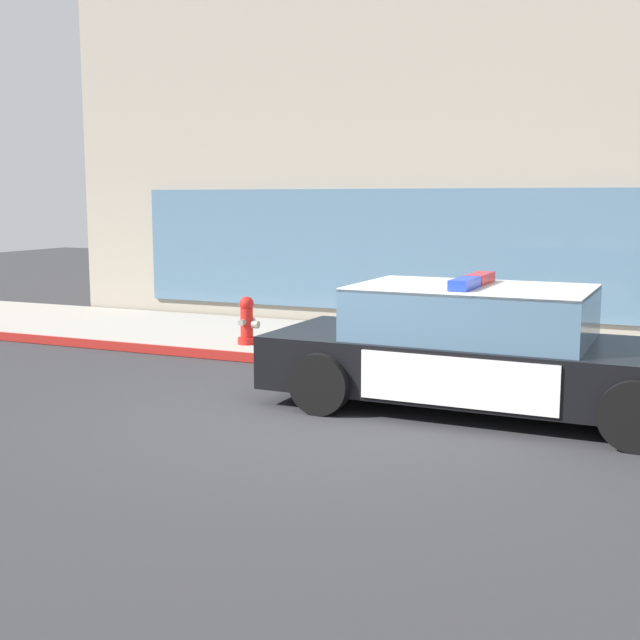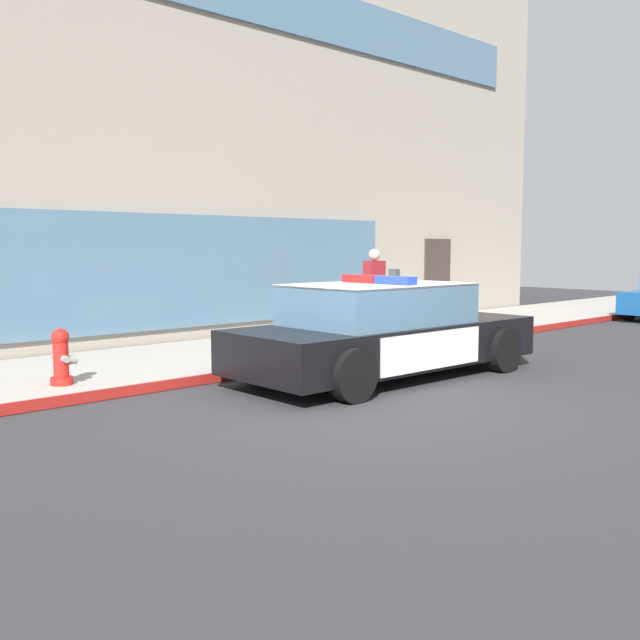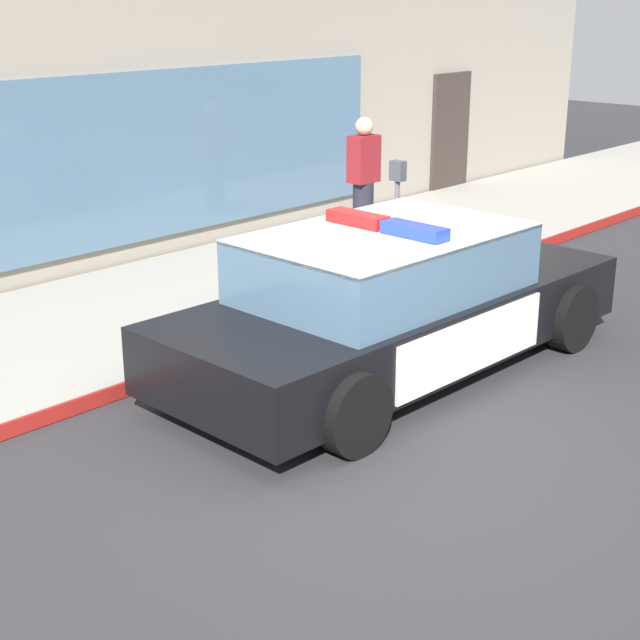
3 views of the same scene
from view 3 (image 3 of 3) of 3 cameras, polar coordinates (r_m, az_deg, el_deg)
The scene contains 6 objects.
ground at distance 7.49m, azimuth 3.63°, elevation -8.41°, with size 48.00×48.00×0.00m, color #303033.
sidewalk at distance 10.31m, azimuth -14.01°, elevation -0.68°, with size 48.00×3.17×0.15m, color #A39E93.
curb_red_paint at distance 9.08m, azimuth -8.43°, elevation -3.01°, with size 28.80×0.04×0.14m, color maroon.
police_cruiser at distance 9.02m, azimuth 4.34°, elevation 1.08°, with size 4.91×2.15×1.49m.
pedestrian_on_sidewalk at distance 13.02m, azimuth 2.58°, elevation 8.18°, with size 0.41×0.28×1.71m.
parking_meter at distance 11.84m, azimuth 4.58°, elevation 7.39°, with size 0.12×0.18×1.34m.
Camera 3 is at (-5.17, -4.20, 3.44)m, focal length 54.25 mm.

